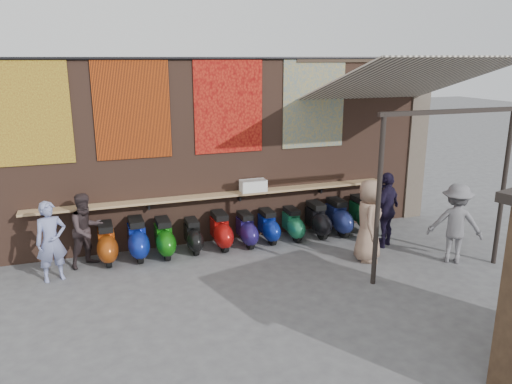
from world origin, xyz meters
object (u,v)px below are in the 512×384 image
scooter_stool_10 (362,214)px  diner_left (51,241)px  scooter_stool_0 (107,244)px  scooter_stool_7 (293,224)px  scooter_stool_9 (338,217)px  shelf_box (253,186)px  diner_right (86,230)px  scooter_stool_3 (193,236)px  scooter_stool_1 (137,239)px  scooter_stool_5 (246,230)px  shopper_grey (455,223)px  scooter_stool_8 (317,220)px  shopper_navy (386,210)px  scooter_stool_4 (221,231)px  scooter_stool_2 (164,238)px  scooter_stool_6 (268,226)px

scooter_stool_10 → diner_left: bearing=-175.8°
scooter_stool_0 → scooter_stool_10: scooter_stool_10 is taller
scooter_stool_7 → scooter_stool_9: 1.13m
shelf_box → diner_right: 3.61m
scooter_stool_3 → scooter_stool_1: bearing=179.5°
scooter_stool_0 → scooter_stool_7: bearing=0.0°
scooter_stool_1 → diner_right: (-0.96, -0.04, 0.33)m
scooter_stool_0 → scooter_stool_5: bearing=-0.9°
diner_right → scooter_stool_9: bearing=-31.2°
shelf_box → scooter_stool_3: bearing=-169.3°
scooter_stool_1 → shopper_grey: (5.97, -2.28, 0.40)m
scooter_stool_7 → shopper_grey: 3.43m
scooter_stool_0 → scooter_stool_8: scooter_stool_0 is taller
shopper_navy → scooter_stool_9: bearing=-90.3°
scooter_stool_0 → scooter_stool_8: 4.66m
diner_left → scooter_stool_0: bearing=13.8°
scooter_stool_4 → diner_right: diner_right is taller
scooter_stool_2 → scooter_stool_4: scooter_stool_4 is taller
scooter_stool_0 → diner_right: 0.50m
shopper_navy → shelf_box: bearing=-57.7°
diner_left → shopper_grey: shopper_grey is taller
scooter_stool_1 → scooter_stool_4: bearing=-0.6°
scooter_stool_4 → diner_left: (-3.34, -0.51, 0.36)m
scooter_stool_0 → scooter_stool_7: 4.05m
scooter_stool_9 → diner_right: diner_right is taller
scooter_stool_7 → diner_left: (-5.03, -0.52, 0.40)m
scooter_stool_3 → shopper_grey: bearing=-25.2°
scooter_stool_5 → scooter_stool_3: bearing=177.9°
scooter_stool_7 → scooter_stool_9: (1.13, -0.04, 0.05)m
scooter_stool_8 → shopper_grey: size_ratio=0.51×
scooter_stool_9 → scooter_stool_5: bearing=-179.8°
scooter_stool_6 → scooter_stool_0: bearing=-179.7°
scooter_stool_5 → scooter_stool_10: bearing=0.5°
scooter_stool_1 → shopper_navy: bearing=-11.8°
scooter_stool_3 → diner_left: bearing=-169.3°
scooter_stool_6 → diner_left: 4.50m
scooter_stool_4 → shopper_grey: (4.22, -2.27, 0.42)m
shelf_box → scooter_stool_3: size_ratio=0.79×
scooter_stool_1 → diner_left: size_ratio=0.58×
scooter_stool_8 → diner_right: diner_right is taller
scooter_stool_0 → scooter_stool_3: bearing=-0.1°
scooter_stool_0 → diner_left: diner_left is taller
scooter_stool_0 → shopper_navy: (5.77, -1.07, 0.43)m
scooter_stool_4 → scooter_stool_1: bearing=179.4°
scooter_stool_6 → scooter_stool_10: (2.37, -0.04, 0.05)m
shelf_box → scooter_stool_3: (-1.45, -0.27, -0.91)m
scooter_stool_0 → shopper_grey: size_ratio=0.52×
scooter_stool_1 → scooter_stool_9: bearing=-0.6°
scooter_stool_3 → scooter_stool_7: size_ratio=0.98×
diner_left → scooter_stool_9: bearing=-9.8°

